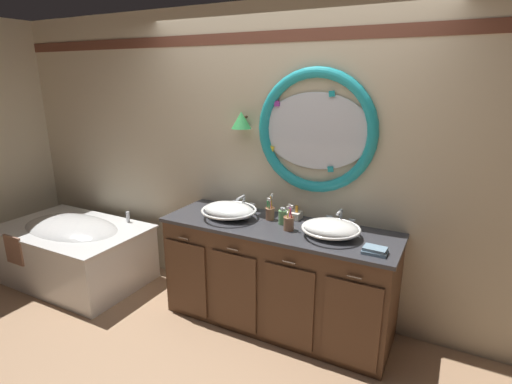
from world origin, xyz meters
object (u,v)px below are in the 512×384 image
at_px(soap_dispenser, 283,217).
at_px(toothbrush_holder_left, 270,213).
at_px(toiletry_basket, 293,215).
at_px(sink_basin_left, 229,210).
at_px(folded_hand_towel, 375,251).
at_px(sink_basin_right, 331,229).
at_px(bathtub, 74,248).
at_px(toothbrush_holder_right, 289,223).

bearing_deg(soap_dispenser, toothbrush_holder_left, 160.83).
height_order(toothbrush_holder_left, toiletry_basket, toothbrush_holder_left).
xyz_separation_m(sink_basin_left, folded_hand_towel, (1.23, -0.14, -0.04)).
height_order(sink_basin_right, toiletry_basket, sink_basin_right).
bearing_deg(bathtub, toothbrush_holder_left, 10.49).
xyz_separation_m(sink_basin_right, toothbrush_holder_left, (-0.56, 0.12, -0.00)).
height_order(toothbrush_holder_right, toiletry_basket, toothbrush_holder_right).
bearing_deg(toiletry_basket, bathtub, -167.41).
distance_m(bathtub, toothbrush_holder_left, 2.14).
relative_size(sink_basin_left, sink_basin_right, 1.07).
relative_size(sink_basin_right, toothbrush_holder_right, 2.11).
relative_size(sink_basin_right, soap_dispenser, 3.01).
height_order(bathtub, toiletry_basket, toiletry_basket).
bearing_deg(folded_hand_towel, sink_basin_right, 157.72).
bearing_deg(sink_basin_left, folded_hand_towel, -6.68).
relative_size(toothbrush_holder_right, folded_hand_towel, 1.26).
relative_size(bathtub, toiletry_basket, 11.52).
distance_m(toothbrush_holder_left, folded_hand_towel, 0.95).
distance_m(sink_basin_right, toothbrush_holder_left, 0.57).
bearing_deg(folded_hand_towel, toothbrush_holder_right, 169.89).
height_order(bathtub, sink_basin_left, sink_basin_left).
bearing_deg(toothbrush_holder_right, sink_basin_left, 177.60).
bearing_deg(toothbrush_holder_left, toiletry_basket, 35.04).
distance_m(sink_basin_right, folded_hand_towel, 0.38).
xyz_separation_m(toothbrush_holder_right, toiletry_basket, (-0.07, 0.26, -0.03)).
xyz_separation_m(sink_basin_right, toothbrush_holder_right, (-0.33, -0.02, -0.00)).
bearing_deg(toiletry_basket, toothbrush_holder_left, -144.96).
bearing_deg(sink_basin_right, toothbrush_holder_left, 167.74).
bearing_deg(toiletry_basket, soap_dispenser, -100.15).
distance_m(bathtub, toiletry_basket, 2.31).
xyz_separation_m(toothbrush_holder_left, toiletry_basket, (0.16, 0.11, -0.03)).
bearing_deg(folded_hand_towel, toiletry_basket, 153.09).
distance_m(bathtub, toothbrush_holder_right, 2.34).
relative_size(toothbrush_holder_right, toiletry_basket, 1.62).
bearing_deg(toiletry_basket, sink_basin_left, -154.19).
xyz_separation_m(toothbrush_holder_left, folded_hand_towel, (0.91, -0.26, -0.04)).
relative_size(sink_basin_left, toiletry_basket, 3.66).
bearing_deg(sink_basin_right, soap_dispenser, 170.01).
relative_size(sink_basin_right, toothbrush_holder_left, 1.94).
bearing_deg(toothbrush_holder_right, toothbrush_holder_left, 147.90).
relative_size(bathtub, sink_basin_right, 3.37).
distance_m(sink_basin_left, folded_hand_towel, 1.24).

